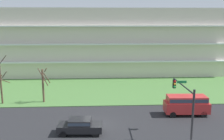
{
  "coord_description": "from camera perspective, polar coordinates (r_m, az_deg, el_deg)",
  "views": [
    {
      "loc": [
        0.53,
        -25.43,
        11.18
      ],
      "look_at": [
        2.09,
        6.0,
        4.88
      ],
      "focal_mm": 39.99,
      "sensor_mm": 36.0,
      "label": 1
    }
  ],
  "objects": [
    {
      "name": "tree_far_left",
      "position": [
        36.53,
        -23.99,
        -2.63
      ],
      "size": [
        1.88,
        2.11,
        6.6
      ],
      "color": "#4C3828",
      "rests_on": "ground"
    },
    {
      "name": "tree_left",
      "position": [
        35.25,
        -15.4,
        -3.04
      ],
      "size": [
        1.5,
        1.64,
        4.95
      ],
      "color": "brown",
      "rests_on": "ground"
    },
    {
      "name": "ground",
      "position": [
        27.78,
        -3.79,
        -12.44
      ],
      "size": [
        160.0,
        160.0,
        0.0
      ],
      "primitive_type": "plane",
      "color": "#232326"
    },
    {
      "name": "grass_lawn_strip",
      "position": [
        40.97,
        -3.49,
        -4.48
      ],
      "size": [
        80.0,
        16.0,
        0.08
      ],
      "primitive_type": "cube",
      "color": "#477238",
      "rests_on": "ground"
    },
    {
      "name": "apartment_building",
      "position": [
        53.27,
        -3.42,
        6.52
      ],
      "size": [
        53.9,
        12.26,
        13.47
      ],
      "color": "beige",
      "rests_on": "ground"
    },
    {
      "name": "van_red_center_left",
      "position": [
        31.33,
        16.66,
        -7.37
      ],
      "size": [
        5.27,
        2.18,
        2.36
      ],
      "rotation": [
        0.0,
        0.0,
        3.11
      ],
      "color": "#B22828",
      "rests_on": "ground"
    },
    {
      "name": "traffic_signal_mast",
      "position": [
        23.32,
        16.27,
        -7.12
      ],
      "size": [
        0.9,
        5.73,
        5.75
      ],
      "color": "black",
      "rests_on": "ground"
    },
    {
      "name": "sedan_black_near_left",
      "position": [
        25.67,
        -7.33,
        -12.45
      ],
      "size": [
        4.47,
        1.99,
        1.57
      ],
      "rotation": [
        0.0,
        0.0,
        -0.04
      ],
      "color": "black",
      "rests_on": "ground"
    }
  ]
}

